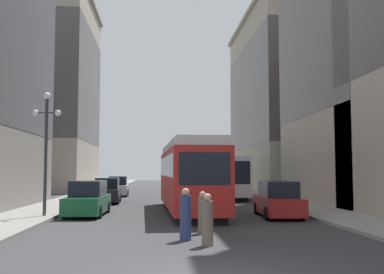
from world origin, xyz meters
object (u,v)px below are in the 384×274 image
pedestrian_crossing_far (203,214)px  lamp_post_left_near (46,135)px  streetcar (189,175)px  parked_car_right_far (278,200)px  pedestrian_on_sidewalk (207,221)px  parked_car_left_mid (88,199)px  parked_car_left_near (118,187)px  parked_car_left_far (107,191)px  pedestrian_crossing_near (185,216)px  transit_bus (221,175)px

pedestrian_crossing_far → lamp_post_left_near: 9.85m
streetcar → parked_car_right_far: (4.36, -2.96, -1.26)m
pedestrian_crossing_far → pedestrian_on_sidewalk: size_ratio=0.96×
streetcar → pedestrian_crossing_far: (-0.07, -8.58, -1.37)m
streetcar → parked_car_left_mid: bearing=-166.7°
parked_car_left_mid → pedestrian_crossing_far: 8.90m
parked_car_left_near → parked_car_right_far: (9.78, -19.67, 0.00)m
streetcar → pedestrian_on_sidewalk: (-0.20, -11.41, -1.34)m
parked_car_left_far → pedestrian_on_sidewalk: size_ratio=2.87×
streetcar → parked_car_left_far: size_ratio=2.89×
pedestrian_crossing_far → lamp_post_left_near: (-7.25, 5.73, 3.39)m
streetcar → parked_car_left_near: streetcar is taller
streetcar → parked_car_right_far: size_ratio=2.70×
parked_car_left_far → parked_car_right_far: bearing=-49.6°
parked_car_left_mid → lamp_post_left_near: (-1.90, -1.38, 3.28)m
parked_car_left_far → pedestrian_crossing_near: bearing=-77.6°
pedestrian_crossing_far → parked_car_left_far: bearing=-154.7°
streetcar → pedestrian_crossing_far: bearing=-92.3°
parked_car_right_far → parked_car_left_far: size_ratio=1.07×
pedestrian_on_sidewalk → parked_car_left_far: bearing=-170.7°
parked_car_left_near → parked_car_left_far: 8.90m
pedestrian_crossing_near → lamp_post_left_near: lamp_post_left_near is taller
parked_car_left_near → transit_bus: bearing=-19.9°
lamp_post_left_near → parked_car_right_far: bearing=-0.6°
streetcar → parked_car_right_far: bearing=-36.1°
transit_bus → pedestrian_crossing_far: transit_bus is taller
parked_car_left_far → lamp_post_left_near: 11.30m
lamp_post_left_near → parked_car_left_far: bearing=79.9°
streetcar → parked_car_left_mid: (-5.42, -1.46, -1.26)m
parked_car_right_far → pedestrian_on_sidewalk: 9.59m
transit_bus → pedestrian_crossing_near: 24.40m
parked_car_left_near → pedestrian_crossing_near: size_ratio=2.55×
pedestrian_crossing_far → pedestrian_on_sidewalk: 2.83m
pedestrian_crossing_near → pedestrian_crossing_far: (0.75, 1.67, -0.09)m
transit_bus → parked_car_left_mid: size_ratio=2.62×
parked_car_right_far → pedestrian_crossing_far: 7.15m
parked_car_left_mid → pedestrian_on_sidewalk: 11.23m
parked_car_left_mid → parked_car_right_far: 9.89m
parked_car_right_far → transit_bus: bearing=-84.7°
transit_bus → pedestrian_crossing_far: bearing=-101.3°
parked_car_right_far → pedestrian_crossing_near: (-5.18, -7.28, -0.02)m
parked_car_left_near → parked_car_right_far: bearing=-65.3°
pedestrian_on_sidewalk → lamp_post_left_near: size_ratio=0.27×
parked_car_left_near → pedestrian_on_sidewalk: parked_car_left_near is taller
transit_bus → parked_car_left_far: (-9.18, -5.89, -1.10)m
parked_car_left_near → parked_car_right_far: 21.97m
transit_bus → parked_car_left_mid: (-9.18, -15.16, -1.10)m
streetcar → parked_car_left_near: (-5.42, 16.71, -1.26)m
parked_car_left_far → pedestrian_crossing_near: (4.60, -18.05, -0.02)m
parked_car_left_far → pedestrian_on_sidewalk: bearing=-76.7°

